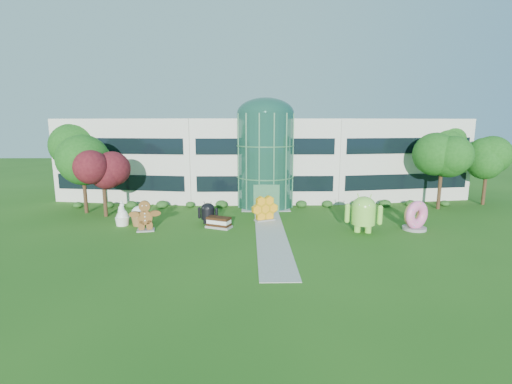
{
  "coord_description": "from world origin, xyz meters",
  "views": [
    {
      "loc": [
        -1.77,
        -27.37,
        8.75
      ],
      "look_at": [
        -1.11,
        6.0,
        2.6
      ],
      "focal_mm": 26.0,
      "sensor_mm": 36.0,
      "label": 1
    }
  ],
  "objects_px": {
    "donut": "(415,215)",
    "gingerbread": "(145,216)",
    "android_green": "(364,211)",
    "android_black": "(208,212)"
  },
  "relations": [
    {
      "from": "android_green",
      "to": "android_black",
      "type": "height_order",
      "value": "android_green"
    },
    {
      "from": "android_green",
      "to": "donut",
      "type": "bearing_deg",
      "value": 24.01
    },
    {
      "from": "donut",
      "to": "gingerbread",
      "type": "relative_size",
      "value": 0.9
    },
    {
      "from": "android_black",
      "to": "gingerbread",
      "type": "bearing_deg",
      "value": -143.63
    },
    {
      "from": "donut",
      "to": "android_black",
      "type": "bearing_deg",
      "value": 146.36
    },
    {
      "from": "donut",
      "to": "android_green",
      "type": "bearing_deg",
      "value": 161.76
    },
    {
      "from": "android_green",
      "to": "gingerbread",
      "type": "xyz_separation_m",
      "value": [
        -17.9,
        0.77,
        -0.46
      ]
    },
    {
      "from": "android_green",
      "to": "gingerbread",
      "type": "relative_size",
      "value": 1.25
    },
    {
      "from": "android_black",
      "to": "donut",
      "type": "distance_m",
      "value": 17.66
    },
    {
      "from": "donut",
      "to": "gingerbread",
      "type": "distance_m",
      "value": 22.46
    }
  ]
}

